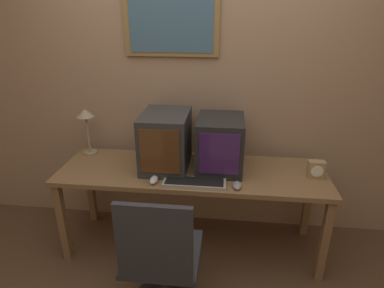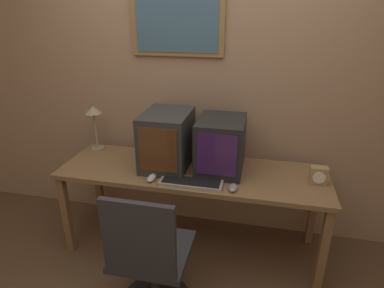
{
  "view_description": "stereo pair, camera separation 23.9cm",
  "coord_description": "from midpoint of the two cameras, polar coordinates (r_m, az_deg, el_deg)",
  "views": [
    {
      "loc": [
        0.25,
        -1.36,
        1.86
      ],
      "look_at": [
        0.0,
        0.84,
        0.94
      ],
      "focal_mm": 30.0,
      "sensor_mm": 36.0,
      "label": 1
    },
    {
      "loc": [
        0.48,
        -1.32,
        1.86
      ],
      "look_at": [
        0.0,
        0.84,
        0.94
      ],
      "focal_mm": 30.0,
      "sensor_mm": 36.0,
      "label": 2
    }
  ],
  "objects": [
    {
      "name": "monitor_right",
      "position": [
        2.43,
        7.96,
        -0.21
      ],
      "size": [
        0.34,
        0.43,
        0.41
      ],
      "color": "black",
      "rests_on": "desk"
    },
    {
      "name": "desk_lamp",
      "position": [
        2.83,
        -14.76,
        4.67
      ],
      "size": [
        0.14,
        0.14,
        0.39
      ],
      "color": "tan",
      "rests_on": "desk"
    },
    {
      "name": "wall_back",
      "position": [
        2.68,
        4.55,
        10.6
      ],
      "size": [
        8.0,
        0.08,
        2.6
      ],
      "color": "tan",
      "rests_on": "ground_plane"
    },
    {
      "name": "keyboard_main",
      "position": [
        2.28,
        2.85,
        -6.93
      ],
      "size": [
        0.45,
        0.15,
        0.03
      ],
      "color": "#A8A399",
      "rests_on": "desk"
    },
    {
      "name": "monitor_left",
      "position": [
        2.47,
        -1.7,
        0.72
      ],
      "size": [
        0.35,
        0.47,
        0.43
      ],
      "color": "#333333",
      "rests_on": "desk"
    },
    {
      "name": "mouse_near_keyboard",
      "position": [
        2.24,
        10.39,
        -7.74
      ],
      "size": [
        0.06,
        0.11,
        0.04
      ],
      "color": "gray",
      "rests_on": "desk"
    },
    {
      "name": "office_chair",
      "position": [
        2.12,
        -4.06,
        -20.59
      ],
      "size": [
        0.48,
        0.48,
        0.95
      ],
      "color": "black",
      "rests_on": "ground_plane"
    },
    {
      "name": "desk",
      "position": [
        2.52,
        2.73,
        -6.19
      ],
      "size": [
        2.05,
        0.63,
        0.72
      ],
      "color": "olive",
      "rests_on": "ground_plane"
    },
    {
      "name": "desk_clock",
      "position": [
        2.48,
        24.19,
        -5.22
      ],
      "size": [
        0.12,
        0.07,
        0.13
      ],
      "color": "#A38456",
      "rests_on": "desk"
    },
    {
      "name": "mouse_far_corner",
      "position": [
        2.33,
        -4.28,
        -6.07
      ],
      "size": [
        0.06,
        0.11,
        0.04
      ],
      "color": "silver",
      "rests_on": "desk"
    }
  ]
}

